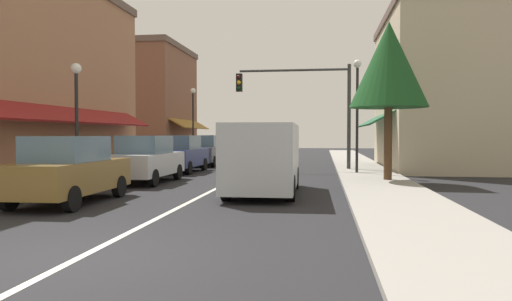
{
  "coord_description": "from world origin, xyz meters",
  "views": [
    {
      "loc": [
        3.54,
        -6.35,
        1.81
      ],
      "look_at": [
        0.49,
        15.32,
        1.08
      ],
      "focal_mm": 33.47,
      "sensor_mm": 36.0,
      "label": 1
    }
  ],
  "objects_px": {
    "parked_car_nearest_left": "(69,170)",
    "street_lamp_right_mid": "(357,98)",
    "parked_car_second_left": "(146,159)",
    "street_lamp_left_far": "(193,112)",
    "traffic_signal_mast_arm": "(307,97)",
    "tree_right_near": "(389,65)",
    "parked_car_distant_left": "(224,148)",
    "parked_car_far_left": "(205,151)",
    "van_in_lane": "(264,156)",
    "parked_car_third_left": "(181,154)",
    "street_lamp_left_near": "(76,102)"
  },
  "relations": [
    {
      "from": "street_lamp_left_near",
      "to": "street_lamp_left_far",
      "type": "relative_size",
      "value": 0.86
    },
    {
      "from": "parked_car_third_left",
      "to": "street_lamp_left_near",
      "type": "bearing_deg",
      "value": -102.64
    },
    {
      "from": "parked_car_far_left",
      "to": "van_in_lane",
      "type": "distance_m",
      "value": 13.5
    },
    {
      "from": "parked_car_third_left",
      "to": "parked_car_far_left",
      "type": "height_order",
      "value": "same"
    },
    {
      "from": "street_lamp_right_mid",
      "to": "parked_car_nearest_left",
      "type": "bearing_deg",
      "value": -129.19
    },
    {
      "from": "van_in_lane",
      "to": "tree_right_near",
      "type": "distance_m",
      "value": 6.63
    },
    {
      "from": "parked_car_third_left",
      "to": "traffic_signal_mast_arm",
      "type": "distance_m",
      "value": 6.83
    },
    {
      "from": "parked_car_second_left",
      "to": "traffic_signal_mast_arm",
      "type": "xyz_separation_m",
      "value": [
        5.76,
        6.86,
        2.79
      ]
    },
    {
      "from": "tree_right_near",
      "to": "traffic_signal_mast_arm",
      "type": "bearing_deg",
      "value": 120.13
    },
    {
      "from": "parked_car_second_left",
      "to": "tree_right_near",
      "type": "relative_size",
      "value": 0.68
    },
    {
      "from": "traffic_signal_mast_arm",
      "to": "street_lamp_left_near",
      "type": "relative_size",
      "value": 1.34
    },
    {
      "from": "parked_car_second_left",
      "to": "street_lamp_left_near",
      "type": "bearing_deg",
      "value": -135.19
    },
    {
      "from": "parked_car_third_left",
      "to": "parked_car_far_left",
      "type": "distance_m",
      "value": 4.84
    },
    {
      "from": "traffic_signal_mast_arm",
      "to": "tree_right_near",
      "type": "distance_m",
      "value": 6.46
    },
    {
      "from": "parked_car_far_left",
      "to": "street_lamp_right_mid",
      "type": "height_order",
      "value": "street_lamp_right_mid"
    },
    {
      "from": "street_lamp_left_near",
      "to": "street_lamp_right_mid",
      "type": "distance_m",
      "value": 11.7
    },
    {
      "from": "parked_car_nearest_left",
      "to": "street_lamp_left_near",
      "type": "xyz_separation_m",
      "value": [
        -1.74,
        3.65,
        2.03
      ]
    },
    {
      "from": "parked_car_second_left",
      "to": "street_lamp_left_far",
      "type": "height_order",
      "value": "street_lamp_left_far"
    },
    {
      "from": "parked_car_third_left",
      "to": "van_in_lane",
      "type": "bearing_deg",
      "value": -56.5
    },
    {
      "from": "van_in_lane",
      "to": "traffic_signal_mast_arm",
      "type": "bearing_deg",
      "value": 82.93
    },
    {
      "from": "van_in_lane",
      "to": "street_lamp_left_far",
      "type": "distance_m",
      "value": 18.27
    },
    {
      "from": "parked_car_distant_left",
      "to": "street_lamp_right_mid",
      "type": "distance_m",
      "value": 13.52
    },
    {
      "from": "parked_car_distant_left",
      "to": "street_lamp_right_mid",
      "type": "xyz_separation_m",
      "value": [
        8.22,
        -10.42,
        2.54
      ]
    },
    {
      "from": "tree_right_near",
      "to": "parked_car_second_left",
      "type": "bearing_deg",
      "value": -171.68
    },
    {
      "from": "parked_car_second_left",
      "to": "street_lamp_right_mid",
      "type": "height_order",
      "value": "street_lamp_right_mid"
    },
    {
      "from": "parked_car_far_left",
      "to": "street_lamp_left_near",
      "type": "xyz_separation_m",
      "value": [
        -1.56,
        -11.62,
        2.03
      ]
    },
    {
      "from": "street_lamp_left_far",
      "to": "tree_right_near",
      "type": "distance_m",
      "value": 16.97
    },
    {
      "from": "parked_car_far_left",
      "to": "traffic_signal_mast_arm",
      "type": "xyz_separation_m",
      "value": [
        5.99,
        -3.01,
        2.79
      ]
    },
    {
      "from": "tree_right_near",
      "to": "parked_car_nearest_left",
      "type": "bearing_deg",
      "value": -143.38
    },
    {
      "from": "street_lamp_left_near",
      "to": "tree_right_near",
      "type": "distance_m",
      "value": 11.3
    },
    {
      "from": "traffic_signal_mast_arm",
      "to": "parked_car_far_left",
      "type": "bearing_deg",
      "value": 153.35
    },
    {
      "from": "parked_car_nearest_left",
      "to": "van_in_lane",
      "type": "relative_size",
      "value": 0.79
    },
    {
      "from": "parked_car_distant_left",
      "to": "street_lamp_left_near",
      "type": "height_order",
      "value": "street_lamp_left_near"
    },
    {
      "from": "street_lamp_left_near",
      "to": "parked_car_second_left",
      "type": "bearing_deg",
      "value": 44.36
    },
    {
      "from": "parked_car_second_left",
      "to": "street_lamp_right_mid",
      "type": "relative_size",
      "value": 0.8
    },
    {
      "from": "parked_car_nearest_left",
      "to": "tree_right_near",
      "type": "distance_m",
      "value": 11.78
    },
    {
      "from": "parked_car_nearest_left",
      "to": "traffic_signal_mast_arm",
      "type": "height_order",
      "value": "traffic_signal_mast_arm"
    },
    {
      "from": "parked_car_far_left",
      "to": "parked_car_distant_left",
      "type": "bearing_deg",
      "value": 88.51
    },
    {
      "from": "parked_car_third_left",
      "to": "traffic_signal_mast_arm",
      "type": "bearing_deg",
      "value": 17.61
    },
    {
      "from": "street_lamp_right_mid",
      "to": "street_lamp_left_far",
      "type": "distance_m",
      "value": 13.96
    },
    {
      "from": "parked_car_nearest_left",
      "to": "street_lamp_right_mid",
      "type": "relative_size",
      "value": 0.81
    },
    {
      "from": "street_lamp_left_far",
      "to": "tree_right_near",
      "type": "xyz_separation_m",
      "value": [
        11.08,
        -12.81,
        1.08
      ]
    },
    {
      "from": "parked_car_second_left",
      "to": "parked_car_third_left",
      "type": "bearing_deg",
      "value": 92.72
    },
    {
      "from": "parked_car_nearest_left",
      "to": "parked_car_third_left",
      "type": "relative_size",
      "value": 1.0
    },
    {
      "from": "parked_car_third_left",
      "to": "tree_right_near",
      "type": "bearing_deg",
      "value": -21.52
    },
    {
      "from": "parked_car_second_left",
      "to": "street_lamp_left_near",
      "type": "distance_m",
      "value": 3.22
    },
    {
      "from": "street_lamp_right_mid",
      "to": "traffic_signal_mast_arm",
      "type": "bearing_deg",
      "value": 134.82
    },
    {
      "from": "parked_car_nearest_left",
      "to": "traffic_signal_mast_arm",
      "type": "bearing_deg",
      "value": 63.82
    },
    {
      "from": "street_lamp_right_mid",
      "to": "street_lamp_left_far",
      "type": "relative_size",
      "value": 1.04
    },
    {
      "from": "traffic_signal_mast_arm",
      "to": "parked_car_second_left",
      "type": "bearing_deg",
      "value": -130.0
    }
  ]
}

